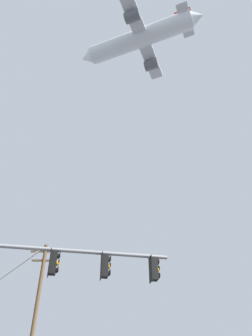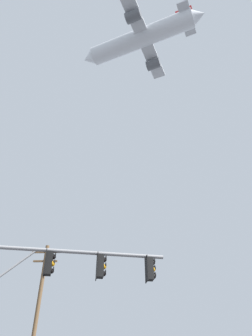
% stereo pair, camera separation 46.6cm
% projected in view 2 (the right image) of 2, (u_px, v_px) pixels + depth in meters
% --- Properties ---
extents(signal_pole_near, '(7.33, 1.59, 6.37)m').
position_uv_depth(signal_pole_near, '(51.00, 282.00, 11.68)').
color(signal_pole_near, gray).
rests_on(signal_pole_near, ground).
extents(utility_pole, '(2.20, 0.28, 10.82)m').
position_uv_depth(utility_pole, '(36.00, 318.00, 20.87)').
color(utility_pole, brown).
rests_on(utility_pole, ground).
extents(airplane, '(22.98, 17.75, 6.46)m').
position_uv_depth(airplane, '(141.00, 38.00, 56.53)').
color(airplane, white).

